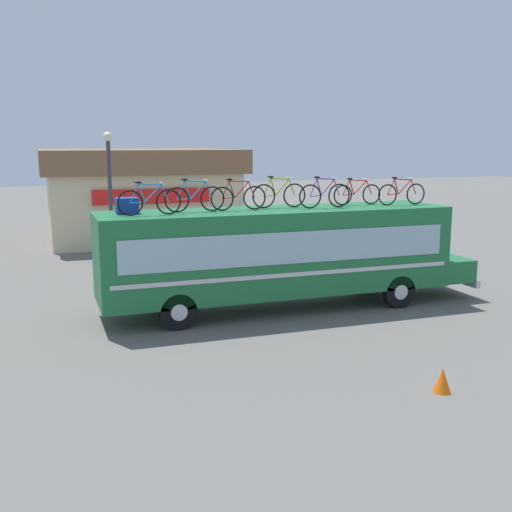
# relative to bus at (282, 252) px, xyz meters

# --- Properties ---
(ground_plane) EXTENTS (120.00, 120.00, 0.00)m
(ground_plane) POSITION_rel_bus_xyz_m (-0.17, 0.00, -1.78)
(ground_plane) COLOR #605E59
(bus) EXTENTS (12.00, 2.51, 3.09)m
(bus) POSITION_rel_bus_xyz_m (0.00, 0.00, 0.00)
(bus) COLOR #1E6B38
(bus) RESTS_ON ground
(luggage_bag_1) EXTENTS (0.60, 0.51, 0.44)m
(luggage_bag_1) POSITION_rel_bus_xyz_m (-4.58, 0.28, 1.53)
(luggage_bag_1) COLOR #193899
(luggage_bag_1) RESTS_ON bus
(rooftop_bicycle_1) EXTENTS (1.75, 0.44, 0.93)m
(rooftop_bicycle_1) POSITION_rel_bus_xyz_m (-4.05, -0.31, 1.69)
(rooftop_bicycle_1) COLOR black
(rooftop_bicycle_1) RESTS_ON bus
(rooftop_bicycle_2) EXTENTS (1.77, 0.44, 0.96)m
(rooftop_bicycle_2) POSITION_rel_bus_xyz_m (-2.69, 0.07, 1.70)
(rooftop_bicycle_2) COLOR black
(rooftop_bicycle_2) RESTS_ON bus
(rooftop_bicycle_3) EXTENTS (1.70, 0.44, 0.93)m
(rooftop_bicycle_3) POSITION_rel_bus_xyz_m (-1.38, 0.08, 1.69)
(rooftop_bicycle_3) COLOR black
(rooftop_bicycle_3) RESTS_ON bus
(rooftop_bicycle_4) EXTENTS (1.74, 0.44, 0.97)m
(rooftop_bicycle_4) POSITION_rel_bus_xyz_m (0.01, 0.32, 1.71)
(rooftop_bicycle_4) COLOR black
(rooftop_bicycle_4) RESTS_ON bus
(rooftop_bicycle_5) EXTENTS (1.70, 0.44, 0.97)m
(rooftop_bicycle_5) POSITION_rel_bus_xyz_m (1.29, -0.20, 1.71)
(rooftop_bicycle_5) COLOR black
(rooftop_bicycle_5) RESTS_ON bus
(rooftop_bicycle_6) EXTENTS (1.67, 0.44, 0.86)m
(rooftop_bicycle_6) POSITION_rel_bus_xyz_m (2.68, 0.33, 1.67)
(rooftop_bicycle_6) COLOR black
(rooftop_bicycle_6) RESTS_ON bus
(rooftop_bicycle_7) EXTENTS (1.71, 0.44, 0.90)m
(rooftop_bicycle_7) POSITION_rel_bus_xyz_m (4.00, -0.17, 1.68)
(rooftop_bicycle_7) COLOR black
(rooftop_bicycle_7) RESTS_ON bus
(roadside_building) EXTENTS (10.00, 7.88, 4.70)m
(roadside_building) POSITION_rel_bus_xyz_m (-1.79, 15.95, 0.64)
(roadside_building) COLOR beige
(roadside_building) RESTS_ON ground
(traffic_cone) EXTENTS (0.37, 0.37, 0.52)m
(traffic_cone) POSITION_rel_bus_xyz_m (0.68, -7.15, -1.53)
(traffic_cone) COLOR orange
(traffic_cone) RESTS_ON ground
(street_lamp) EXTENTS (0.32, 0.32, 5.41)m
(street_lamp) POSITION_rel_bus_xyz_m (-4.55, 4.71, 1.47)
(street_lamp) COLOR #38383D
(street_lamp) RESTS_ON ground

